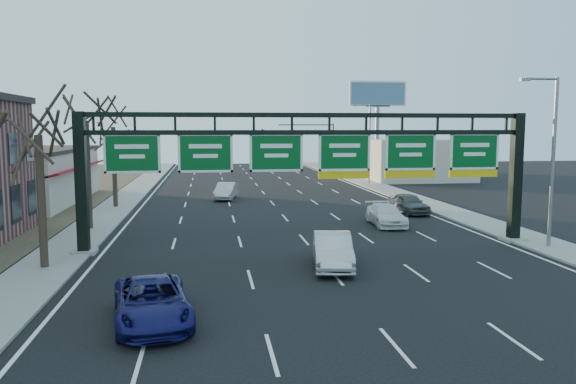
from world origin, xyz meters
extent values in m
plane|color=black|center=(0.00, 0.00, 0.00)|extent=(160.00, 160.00, 0.00)
cube|color=gray|center=(-12.80, 20.00, 0.06)|extent=(3.00, 120.00, 0.12)
cube|color=gray|center=(12.80, 20.00, 0.06)|extent=(3.00, 120.00, 0.12)
cube|color=white|center=(0.00, 20.00, 0.01)|extent=(21.60, 120.00, 0.01)
cube|color=black|center=(-11.70, 8.00, 3.60)|extent=(0.55, 0.55, 7.20)
cube|color=gray|center=(-11.70, 8.00, 0.10)|extent=(1.20, 1.20, 0.20)
cube|color=black|center=(11.70, 8.00, 3.60)|extent=(0.55, 0.55, 7.20)
cube|color=gray|center=(11.70, 8.00, 0.10)|extent=(1.20, 1.20, 0.20)
cube|color=black|center=(0.00, 8.00, 7.05)|extent=(23.40, 0.25, 0.25)
cube|color=black|center=(0.00, 8.00, 6.15)|extent=(23.40, 0.25, 0.25)
cube|color=#054C1A|center=(-9.17, 8.00, 5.10)|extent=(2.80, 0.10, 2.00)
cube|color=#054C1A|center=(-5.50, 8.00, 5.10)|extent=(2.80, 0.10, 2.00)
cube|color=#054C1A|center=(-1.83, 8.00, 5.10)|extent=(2.80, 0.10, 2.00)
cube|color=#054C1A|center=(1.83, 8.00, 5.10)|extent=(2.80, 0.10, 2.00)
cube|color=yellow|center=(1.83, 8.00, 3.88)|extent=(2.80, 0.10, 0.40)
cube|color=#054C1A|center=(5.50, 8.00, 5.10)|extent=(2.80, 0.10, 2.00)
cube|color=yellow|center=(5.50, 8.00, 3.88)|extent=(2.80, 0.10, 0.40)
cube|color=#054C1A|center=(9.17, 8.00, 5.10)|extent=(2.80, 0.10, 2.00)
cube|color=yellow|center=(9.17, 8.00, 3.88)|extent=(2.80, 0.10, 0.40)
cube|color=#BBB09B|center=(-21.50, 29.00, 2.20)|extent=(10.00, 18.00, 4.40)
cube|color=#332B26|center=(-21.50, 29.00, 4.55)|extent=(10.40, 18.40, 0.30)
cube|color=maroon|center=(-16.40, 29.00, 3.00)|extent=(1.20, 18.00, 0.40)
cube|color=#BBB09B|center=(20.00, 50.00, 2.50)|extent=(12.00, 20.00, 5.00)
cylinder|color=#2F221A|center=(-12.80, 5.00, 3.16)|extent=(0.36, 0.36, 6.08)
cylinder|color=#2F221A|center=(-12.80, 15.00, 3.54)|extent=(0.36, 0.36, 6.84)
cylinder|color=#2F221A|center=(-12.80, 25.00, 3.35)|extent=(0.36, 0.36, 6.46)
cylinder|color=slate|center=(12.60, 6.00, 4.62)|extent=(0.20, 0.20, 9.00)
cylinder|color=slate|center=(11.70, 6.00, 9.02)|extent=(1.80, 0.12, 0.12)
cube|color=slate|center=(10.80, 6.00, 8.97)|extent=(0.50, 0.22, 0.15)
cylinder|color=slate|center=(12.60, 40.00, 4.62)|extent=(0.20, 0.20, 9.00)
cylinder|color=slate|center=(11.70, 40.00, 9.02)|extent=(1.80, 0.12, 0.12)
cube|color=slate|center=(10.80, 40.00, 8.97)|extent=(0.50, 0.22, 0.15)
cylinder|color=slate|center=(15.00, 45.00, 4.50)|extent=(0.50, 0.50, 9.00)
cube|color=slate|center=(15.00, 45.00, 9.00)|extent=(3.00, 0.30, 0.20)
cube|color=white|center=(15.00, 45.00, 10.50)|extent=(7.00, 0.30, 3.00)
cube|color=teal|center=(15.00, 44.80, 10.50)|extent=(6.60, 0.05, 2.60)
cylinder|color=black|center=(11.80, 55.00, 3.50)|extent=(0.18, 0.18, 7.00)
cylinder|color=black|center=(8.00, 55.00, 6.80)|extent=(7.60, 0.14, 0.14)
imported|color=black|center=(6.00, 55.00, 6.00)|extent=(0.20, 0.20, 1.00)
imported|color=black|center=(2.00, 55.00, 6.00)|extent=(0.54, 0.54, 1.62)
imported|color=#131252|center=(-7.27, -2.90, 0.71)|extent=(3.14, 5.43, 1.42)
imported|color=#B9B9BE|center=(0.22, 3.47, 0.79)|extent=(2.38, 5.00, 1.58)
imported|color=white|center=(6.15, 13.99, 0.69)|extent=(2.08, 4.82, 1.38)
imported|color=#464A4C|center=(9.46, 18.78, 0.76)|extent=(2.36, 4.65, 1.52)
imported|color=#BABABF|center=(-3.82, 29.14, 0.74)|extent=(2.43, 4.73, 1.49)
camera|label=1|loc=(-5.37, -21.21, 6.38)|focal=35.00mm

